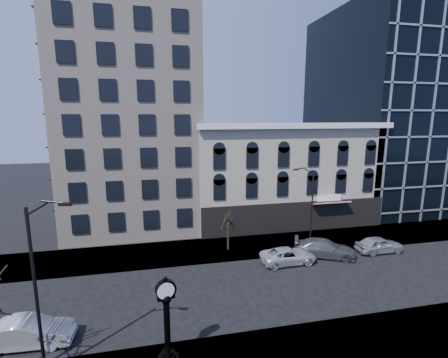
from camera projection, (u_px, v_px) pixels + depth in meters
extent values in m
plane|color=black|center=(210.00, 293.00, 24.53)|extent=(160.00, 160.00, 0.00)
cube|color=gray|center=(196.00, 251.00, 32.20)|extent=(160.00, 6.00, 0.12)
cube|color=beige|center=(130.00, 66.00, 37.92)|extent=(15.00, 15.00, 38.00)
cube|color=#B0A591|center=(280.00, 174.00, 41.27)|extent=(22.00, 10.00, 12.00)
cube|color=white|center=(301.00, 126.00, 35.11)|extent=(22.60, 0.80, 0.60)
cube|color=black|center=(296.00, 217.00, 37.22)|extent=(22.00, 0.30, 3.60)
cube|color=maroon|center=(331.00, 203.00, 37.23)|extent=(4.50, 1.18, 0.55)
cube|color=black|center=(394.00, 111.00, 48.75)|extent=(20.00, 20.00, 28.00)
cylinder|color=black|center=(168.00, 355.00, 17.45)|extent=(0.82, 0.82, 0.21)
cylinder|color=black|center=(168.00, 352.00, 17.42)|extent=(0.62, 0.62, 0.16)
cylinder|color=black|center=(167.00, 326.00, 17.12)|extent=(0.33, 0.33, 2.98)
sphere|color=black|center=(166.00, 298.00, 16.82)|extent=(0.58, 0.58, 0.58)
cube|color=black|center=(166.00, 297.00, 16.80)|extent=(0.95, 0.44, 0.26)
cylinder|color=black|center=(166.00, 289.00, 16.73)|extent=(1.12, 0.57, 1.07)
cylinder|color=white|center=(166.00, 291.00, 16.56)|extent=(0.88, 0.23, 0.90)
cylinder|color=white|center=(166.00, 288.00, 16.89)|extent=(0.88, 0.23, 0.90)
sphere|color=black|center=(165.00, 278.00, 16.61)|extent=(0.21, 0.21, 0.21)
cylinder|color=black|center=(36.00, 295.00, 15.89)|extent=(0.17, 0.17, 8.91)
cube|color=black|center=(67.00, 204.00, 14.94)|extent=(0.61, 0.37, 0.15)
cylinder|color=black|center=(312.00, 210.00, 31.88)|extent=(0.15, 0.15, 7.98)
cylinder|color=black|center=(310.00, 247.00, 32.60)|extent=(0.33, 0.33, 0.37)
cube|color=black|center=(297.00, 170.00, 30.67)|extent=(0.52, 0.22, 0.13)
cylinder|color=#2D2316|center=(228.00, 237.00, 32.18)|extent=(0.21, 0.21, 2.67)
imported|color=silver|center=(28.00, 332.00, 18.84)|extent=(5.08, 2.00, 1.64)
imported|color=silver|center=(288.00, 256.00, 29.53)|extent=(5.17, 2.51, 1.42)
imported|color=#595B60|center=(325.00, 248.00, 30.90)|extent=(6.16, 4.49, 1.66)
imported|color=#A5A8AD|center=(379.00, 245.00, 31.87)|extent=(4.63, 1.87, 1.58)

